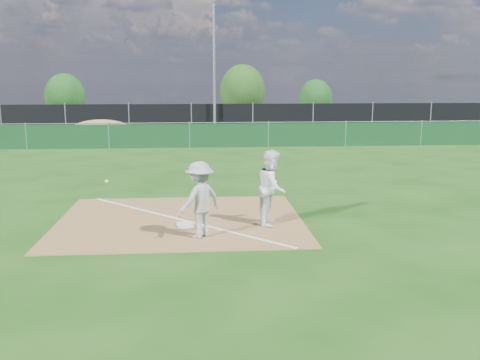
% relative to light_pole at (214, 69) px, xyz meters
% --- Properties ---
extents(ground, '(90.00, 90.00, 0.00)m').
position_rel_light_pole_xyz_m(ground, '(-1.50, -12.70, -4.00)').
color(ground, '#1A460F').
rests_on(ground, ground).
extents(infield_dirt, '(6.00, 5.00, 0.02)m').
position_rel_light_pole_xyz_m(infield_dirt, '(-1.50, -21.70, -3.99)').
color(infield_dirt, olive).
rests_on(infield_dirt, ground).
extents(foul_line, '(5.01, 5.01, 0.01)m').
position_rel_light_pole_xyz_m(foul_line, '(-1.50, -21.70, -3.98)').
color(foul_line, white).
rests_on(foul_line, infield_dirt).
extents(green_fence, '(44.00, 0.05, 1.20)m').
position_rel_light_pole_xyz_m(green_fence, '(-1.50, -7.70, -3.40)').
color(green_fence, '#0E3318').
rests_on(green_fence, ground).
extents(dirt_mound, '(3.38, 2.60, 1.17)m').
position_rel_light_pole_xyz_m(dirt_mound, '(-6.50, -4.20, -3.42)').
color(dirt_mound, olive).
rests_on(dirt_mound, ground).
extents(black_fence, '(46.00, 0.04, 1.80)m').
position_rel_light_pole_xyz_m(black_fence, '(-1.50, 0.30, -3.10)').
color(black_fence, black).
rests_on(black_fence, ground).
extents(parking_lot, '(46.00, 9.00, 0.01)m').
position_rel_light_pole_xyz_m(parking_lot, '(-1.50, 5.30, -4.00)').
color(parking_lot, black).
rests_on(parking_lot, ground).
extents(light_pole, '(0.16, 0.16, 8.00)m').
position_rel_light_pole_xyz_m(light_pole, '(0.00, 0.00, 0.00)').
color(light_pole, slate).
rests_on(light_pole, ground).
extents(first_base, '(0.42, 0.42, 0.08)m').
position_rel_light_pole_xyz_m(first_base, '(-1.37, -22.32, -3.94)').
color(first_base, white).
rests_on(first_base, infield_dirt).
extents(play_at_first, '(2.63, 1.17, 1.69)m').
position_rel_light_pole_xyz_m(play_at_first, '(-1.02, -23.18, -3.14)').
color(play_at_first, '#B5B5B7').
rests_on(play_at_first, infield_dirt).
extents(runner, '(0.89, 1.03, 1.81)m').
position_rel_light_pole_xyz_m(runner, '(0.72, -22.20, -3.10)').
color(runner, white).
rests_on(runner, ground).
extents(car_left, '(4.66, 3.23, 1.47)m').
position_rel_light_pole_xyz_m(car_left, '(-6.86, 4.57, -3.25)').
color(car_left, '#B0B2B8').
rests_on(car_left, parking_lot).
extents(car_mid, '(4.76, 1.99, 1.53)m').
position_rel_light_pole_xyz_m(car_mid, '(-2.87, 3.87, -3.23)').
color(car_mid, black).
rests_on(car_mid, parking_lot).
extents(car_right, '(5.06, 2.37, 1.43)m').
position_rel_light_pole_xyz_m(car_right, '(4.84, 4.95, -3.28)').
color(car_right, black).
rests_on(car_right, parking_lot).
extents(tree_left, '(3.22, 3.22, 3.81)m').
position_rel_light_pole_xyz_m(tree_left, '(-11.91, 10.43, -2.04)').
color(tree_left, '#382316').
rests_on(tree_left, ground).
extents(tree_mid, '(3.87, 3.87, 4.60)m').
position_rel_light_pole_xyz_m(tree_mid, '(2.75, 11.66, -1.63)').
color(tree_mid, '#382316').
rests_on(tree_mid, ground).
extents(tree_right, '(2.82, 2.82, 3.35)m').
position_rel_light_pole_xyz_m(tree_right, '(8.80, 10.26, -2.28)').
color(tree_right, '#382316').
rests_on(tree_right, ground).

